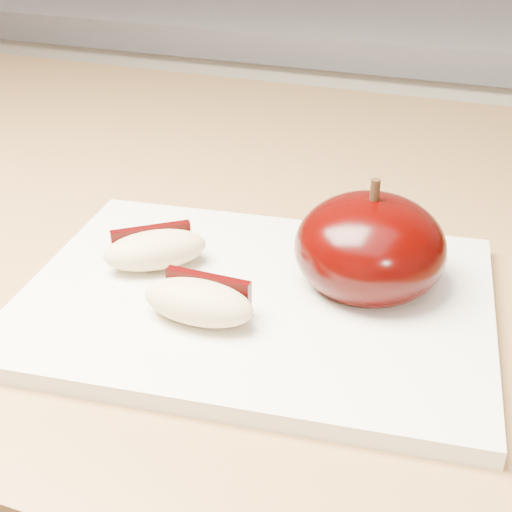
% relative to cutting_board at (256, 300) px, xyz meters
% --- Properties ---
extents(back_cabinet, '(2.40, 0.62, 0.94)m').
position_rel_cutting_board_xyz_m(back_cabinet, '(-0.08, 0.84, -0.43)').
color(back_cabinet, silver).
rests_on(back_cabinet, ground).
extents(cutting_board, '(0.30, 0.23, 0.01)m').
position_rel_cutting_board_xyz_m(cutting_board, '(0.00, 0.00, 0.00)').
color(cutting_board, silver).
rests_on(cutting_board, island_counter).
extents(apple_half, '(0.11, 0.11, 0.08)m').
position_rel_cutting_board_xyz_m(apple_half, '(0.06, 0.04, 0.03)').
color(apple_half, black).
rests_on(apple_half, cutting_board).
extents(apple_wedge_a, '(0.07, 0.06, 0.02)m').
position_rel_cutting_board_xyz_m(apple_wedge_a, '(-0.07, 0.01, 0.02)').
color(apple_wedge_a, '#D0B784').
rests_on(apple_wedge_a, cutting_board).
extents(apple_wedge_b, '(0.07, 0.03, 0.02)m').
position_rel_cutting_board_xyz_m(apple_wedge_b, '(-0.02, -0.04, 0.02)').
color(apple_wedge_b, '#D0B784').
rests_on(apple_wedge_b, cutting_board).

